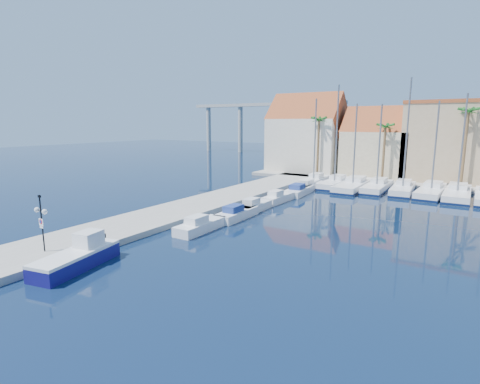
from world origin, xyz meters
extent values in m
plane|color=black|center=(0.00, 0.00, 0.00)|extent=(260.00, 260.00, 0.00)
cube|color=gray|center=(-9.00, 13.50, 0.25)|extent=(6.00, 77.00, 0.50)
cube|color=gray|center=(10.00, 48.00, 0.25)|extent=(54.00, 16.00, 0.50)
cylinder|color=black|center=(-8.14, -1.93, 2.41)|extent=(0.10, 0.10, 3.82)
cylinder|color=black|center=(-8.38, -1.92, 3.27)|extent=(0.48, 0.07, 0.05)
cylinder|color=black|center=(-7.90, -1.94, 3.27)|extent=(0.48, 0.07, 0.05)
sphere|color=white|center=(-8.62, -1.91, 3.27)|extent=(0.34, 0.34, 0.34)
sphere|color=white|center=(-7.66, -1.95, 3.27)|extent=(0.34, 0.34, 0.34)
cube|color=black|center=(-8.14, -1.93, 4.22)|extent=(0.21, 0.12, 0.15)
cube|color=white|center=(-8.14, -1.99, 2.51)|extent=(0.48, 0.05, 0.48)
cylinder|color=red|center=(-8.14, -2.01, 2.55)|extent=(0.32, 0.03, 0.32)
cylinder|color=#1933A5|center=(-8.14, -2.02, 2.55)|extent=(0.23, 0.02, 0.23)
cube|color=white|center=(-8.14, -1.99, 2.17)|extent=(0.38, 0.04, 0.13)
cylinder|color=black|center=(-6.80, 1.80, 0.74)|extent=(0.19, 0.19, 0.47)
cube|color=navy|center=(-4.88, -1.82, 0.44)|extent=(3.07, 6.09, 0.87)
cube|color=white|center=(-4.88, -1.82, 0.97)|extent=(3.07, 6.09, 0.19)
cube|color=white|center=(-5.12, -0.68, 1.50)|extent=(1.55, 1.77, 1.07)
cube|color=white|center=(-3.41, 8.70, 0.40)|extent=(1.70, 5.24, 0.80)
cube|color=white|center=(-3.40, 8.18, 1.10)|extent=(1.18, 1.84, 0.60)
cube|color=white|center=(-3.09, 13.71, 0.40)|extent=(1.78, 5.42, 0.80)
cube|color=navy|center=(-3.08, 13.17, 1.10)|extent=(1.23, 1.90, 0.60)
cube|color=white|center=(-3.29, 17.27, 0.40)|extent=(1.67, 5.03, 0.80)
cube|color=white|center=(-3.28, 16.77, 1.10)|extent=(1.15, 1.77, 0.60)
cube|color=white|center=(-3.22, 22.56, 0.40)|extent=(1.79, 5.07, 0.80)
cube|color=white|center=(-3.24, 22.06, 1.10)|extent=(1.19, 1.80, 0.60)
cube|color=white|center=(-3.09, 28.16, 0.40)|extent=(2.43, 6.39, 0.80)
cube|color=navy|center=(-3.05, 27.53, 1.10)|extent=(1.55, 2.28, 0.60)
cube|color=white|center=(-3.57, 32.22, 0.40)|extent=(2.09, 6.46, 0.80)
cube|color=white|center=(-3.56, 31.58, 1.10)|extent=(1.45, 2.27, 0.60)
cube|color=white|center=(-4.13, 36.12, 0.50)|extent=(2.55, 8.36, 1.00)
cube|color=#0C1A40|center=(-4.13, 36.12, 0.18)|extent=(2.62, 8.42, 0.28)
cube|color=white|center=(-4.17, 36.95, 1.30)|extent=(1.62, 2.55, 0.60)
cylinder|color=slate|center=(-4.11, 35.71, 6.58)|extent=(0.20, 0.20, 11.16)
cube|color=white|center=(-0.92, 35.86, 0.50)|extent=(2.42, 8.96, 1.00)
cube|color=#0C1A40|center=(-0.92, 35.86, 0.18)|extent=(2.48, 9.02, 0.28)
cube|color=white|center=(-0.91, 36.75, 1.30)|extent=(1.65, 2.70, 0.60)
cylinder|color=slate|center=(-0.93, 35.41, 7.43)|extent=(0.20, 0.20, 12.85)
cube|color=white|center=(1.75, 35.47, 0.50)|extent=(3.01, 11.13, 1.00)
cube|color=#0C1A40|center=(1.75, 35.47, 0.18)|extent=(3.08, 11.19, 0.28)
cube|color=white|center=(1.73, 36.58, 1.30)|extent=(2.06, 3.35, 0.60)
cylinder|color=slate|center=(1.75, 34.92, 6.16)|extent=(0.20, 0.20, 10.31)
cube|color=white|center=(4.73, 35.89, 0.50)|extent=(2.52, 9.37, 1.00)
cube|color=#0C1A40|center=(4.73, 35.89, 0.18)|extent=(2.58, 9.43, 0.28)
cube|color=white|center=(4.73, 36.83, 1.30)|extent=(1.73, 2.82, 0.60)
cylinder|color=slate|center=(4.74, 35.43, 6.11)|extent=(0.20, 0.20, 10.23)
cube|color=white|center=(7.86, 36.07, 0.50)|extent=(2.90, 9.21, 1.00)
cube|color=#0C1A40|center=(7.86, 36.07, 0.18)|extent=(2.97, 9.27, 0.28)
cube|color=white|center=(7.80, 36.97, 1.30)|extent=(1.81, 2.82, 0.60)
cylinder|color=slate|center=(7.89, 35.61, 7.64)|extent=(0.20, 0.20, 13.29)
cube|color=white|center=(11.15, 36.27, 0.50)|extent=(3.09, 10.28, 1.00)
cube|color=#0C1A40|center=(11.15, 36.27, 0.18)|extent=(3.15, 10.34, 0.28)
cube|color=white|center=(11.20, 37.28, 1.30)|extent=(1.98, 3.13, 0.60)
cylinder|color=slate|center=(11.13, 35.76, 6.22)|extent=(0.20, 0.20, 10.44)
cube|color=white|center=(13.92, 36.11, 0.50)|extent=(2.83, 10.61, 1.00)
cube|color=#0C1A40|center=(13.92, 36.11, 0.18)|extent=(2.89, 10.67, 0.28)
cube|color=white|center=(13.91, 37.17, 1.30)|extent=(1.95, 3.19, 0.60)
cylinder|color=slate|center=(13.92, 35.58, 6.59)|extent=(0.20, 0.20, 11.19)
cube|color=beige|center=(-10.00, 47.00, 5.00)|extent=(12.00, 9.00, 9.00)
cube|color=maroon|center=(-10.00, 47.00, 9.50)|extent=(12.30, 9.00, 9.00)
cube|color=tan|center=(2.00, 47.00, 4.00)|extent=(10.00, 8.00, 7.00)
cube|color=maroon|center=(2.00, 47.00, 7.50)|extent=(10.30, 8.00, 8.00)
cube|color=tan|center=(13.00, 48.00, 6.00)|extent=(14.00, 10.00, 11.00)
cube|color=maroon|center=(13.00, 48.00, 11.75)|extent=(14.20, 10.20, 0.50)
cylinder|color=brown|center=(-6.00, 42.00, 5.00)|extent=(0.36, 0.36, 9.00)
sphere|color=#1C6320|center=(-6.00, 42.00, 9.35)|extent=(2.60, 2.60, 2.60)
cylinder|color=brown|center=(4.00, 42.00, 4.50)|extent=(0.36, 0.36, 8.00)
sphere|color=#1C6320|center=(4.00, 42.00, 8.35)|extent=(2.60, 2.60, 2.60)
cylinder|color=brown|center=(14.00, 42.00, 5.50)|extent=(0.36, 0.36, 10.00)
sphere|color=#1C6320|center=(14.00, 42.00, 10.35)|extent=(2.60, 2.60, 2.60)
cube|color=#9E9E99|center=(-38.00, 82.00, 14.00)|extent=(48.00, 2.20, 0.90)
cylinder|color=#9E9E99|center=(-58.00, 82.00, 7.00)|extent=(1.40, 1.40, 14.00)
cylinder|color=#9E9E99|center=(-46.00, 82.00, 7.00)|extent=(1.40, 1.40, 14.00)
cylinder|color=#9E9E99|center=(-34.00, 82.00, 7.00)|extent=(1.40, 1.40, 14.00)
cylinder|color=#9E9E99|center=(-22.00, 82.00, 7.00)|extent=(1.40, 1.40, 14.00)
camera|label=1|loc=(15.53, -14.96, 8.93)|focal=28.00mm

